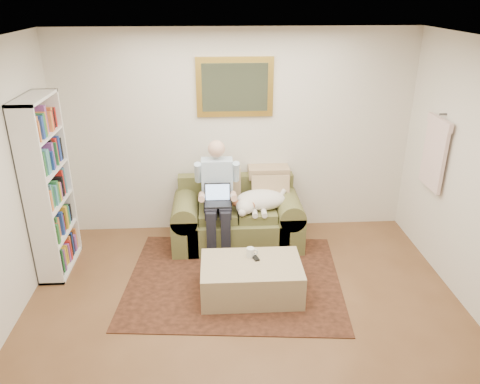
{
  "coord_description": "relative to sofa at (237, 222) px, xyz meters",
  "views": [
    {
      "loc": [
        -0.29,
        -3.23,
        2.99
      ],
      "look_at": [
        -0.0,
        1.46,
        0.95
      ],
      "focal_mm": 35.0,
      "sensor_mm": 36.0,
      "label": 1
    }
  ],
  "objects": [
    {
      "name": "room_shell",
      "position": [
        0.0,
        -1.7,
        1.02
      ],
      "size": [
        4.51,
        5.0,
        2.61
      ],
      "color": "brown",
      "rests_on": "ground"
    },
    {
      "name": "rug",
      "position": [
        -0.08,
        -0.87,
        -0.27
      ],
      "size": [
        2.51,
        2.08,
        0.01
      ],
      "primitive_type": "cube",
      "rotation": [
        0.0,
        0.0,
        -0.09
      ],
      "color": "black",
      "rests_on": "room_shell"
    },
    {
      "name": "sofa",
      "position": [
        0.0,
        0.0,
        0.0
      ],
      "size": [
        1.61,
        0.82,
        0.97
      ],
      "color": "olive",
      "rests_on": "room_shell"
    },
    {
      "name": "seated_man",
      "position": [
        -0.24,
        -0.15,
        0.4
      ],
      "size": [
        0.53,
        0.76,
        1.35
      ],
      "primitive_type": null,
      "color": "#8CB6D8",
      "rests_on": "sofa"
    },
    {
      "name": "laptop",
      "position": [
        -0.24,
        -0.21,
        0.43
      ],
      "size": [
        0.31,
        0.25,
        0.23
      ],
      "color": "black",
      "rests_on": "seated_man"
    },
    {
      "name": "sleeping_dog",
      "position": [
        0.29,
        -0.08,
        0.34
      ],
      "size": [
        0.66,
        0.42,
        0.25
      ],
      "primitive_type": null,
      "color": "white",
      "rests_on": "sofa"
    },
    {
      "name": "ottoman",
      "position": [
        0.09,
        -1.15,
        -0.09
      ],
      "size": [
        1.05,
        0.67,
        0.38
      ],
      "primitive_type": "cube",
      "rotation": [
        0.0,
        0.0,
        -0.01
      ],
      "color": "tan",
      "rests_on": "room_shell"
    },
    {
      "name": "coffee_mug",
      "position": [
        0.09,
        -1.01,
        0.15
      ],
      "size": [
        0.08,
        0.08,
        0.1
      ],
      "primitive_type": "cylinder",
      "color": "white",
      "rests_on": "ottoman"
    },
    {
      "name": "tv_remote",
      "position": [
        0.13,
        -1.04,
        0.11
      ],
      "size": [
        0.1,
        0.16,
        0.02
      ],
      "primitive_type": "cube",
      "rotation": [
        0.0,
        0.0,
        0.34
      ],
      "color": "black",
      "rests_on": "ottoman"
    },
    {
      "name": "bookshelf",
      "position": [
        -2.1,
        -0.46,
        0.72
      ],
      "size": [
        0.28,
        0.8,
        2.0
      ],
      "primitive_type": null,
      "color": "white",
      "rests_on": "room_shell"
    },
    {
      "name": "wall_mirror",
      "position": [
        0.0,
        0.41,
        1.62
      ],
      "size": [
        0.94,
        0.04,
        0.72
      ],
      "color": "gold",
      "rests_on": "room_shell"
    },
    {
      "name": "hanging_shirt",
      "position": [
        2.19,
        -0.46,
        1.07
      ],
      "size": [
        0.06,
        0.52,
        0.9
      ],
      "primitive_type": null,
      "color": "beige",
      "rests_on": "room_shell"
    }
  ]
}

